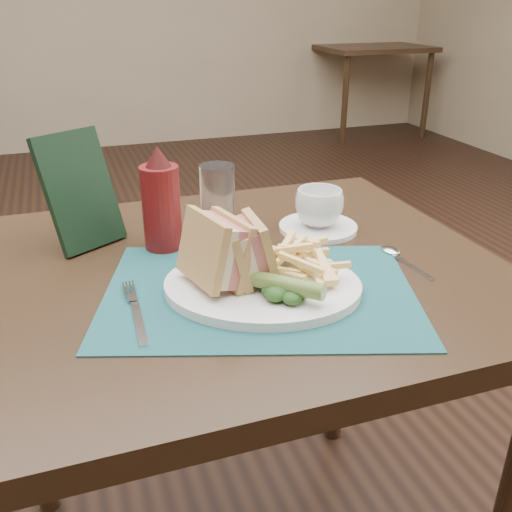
{
  "coord_description": "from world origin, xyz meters",
  "views": [
    {
      "loc": [
        -0.24,
        -1.33,
        1.17
      ],
      "look_at": [
        0.02,
        -0.57,
        0.8
      ],
      "focal_mm": 40.0,
      "sensor_mm": 36.0,
      "label": 1
    }
  ],
  "objects": [
    {
      "name": "wall_back",
      "position": [
        0.0,
        3.5,
        0.0
      ],
      "size": [
        6.0,
        0.0,
        6.0
      ],
      "primitive_type": "plane",
      "rotation": [
        1.57,
        0.0,
        0.0
      ],
      "color": "tan",
      "rests_on": "ground"
    },
    {
      "name": "spoon",
      "position": [
        0.28,
        -0.58,
        0.76
      ],
      "size": [
        0.05,
        0.15,
        0.01
      ],
      "primitive_type": null,
      "rotation": [
        0.0,
        0.0,
        0.1
      ],
      "color": "silver",
      "rests_on": "table_main"
    },
    {
      "name": "fries_pile",
      "position": [
        0.08,
        -0.58,
        0.79
      ],
      "size": [
        0.18,
        0.2,
        0.05
      ],
      "primitive_type": null,
      "color": "#FED57F",
      "rests_on": "plate"
    },
    {
      "name": "kale_garnish",
      "position": [
        0.02,
        -0.67,
        0.78
      ],
      "size": [
        0.11,
        0.08,
        0.03
      ],
      "primitive_type": null,
      "color": "#1A3D16",
      "rests_on": "plate"
    },
    {
      "name": "saucer",
      "position": [
        0.21,
        -0.4,
        0.76
      ],
      "size": [
        0.17,
        0.17,
        0.01
      ],
      "primitive_type": "cylinder",
      "rotation": [
        0.0,
        0.0,
        -0.13
      ],
      "color": "white",
      "rests_on": "table_main"
    },
    {
      "name": "floor",
      "position": [
        0.0,
        0.0,
        0.0
      ],
      "size": [
        7.0,
        7.0,
        0.0
      ],
      "primitive_type": "plane",
      "color": "black",
      "rests_on": "ground"
    },
    {
      "name": "table_main",
      "position": [
        0.0,
        -0.5,
        0.38
      ],
      "size": [
        0.9,
        0.75,
        0.75
      ],
      "primitive_type": null,
      "color": "black",
      "rests_on": "ground"
    },
    {
      "name": "placemat",
      "position": [
        0.02,
        -0.6,
        0.75
      ],
      "size": [
        0.55,
        0.46,
        0.0
      ],
      "primitive_type": "cube",
      "rotation": [
        0.0,
        0.0,
        -0.32
      ],
      "color": "#17494C",
      "rests_on": "table_main"
    },
    {
      "name": "coffee_cup",
      "position": [
        0.21,
        -0.4,
        0.8
      ],
      "size": [
        0.11,
        0.11,
        0.07
      ],
      "primitive_type": "imported",
      "rotation": [
        0.0,
        0.0,
        0.3
      ],
      "color": "white",
      "rests_on": "saucer"
    },
    {
      "name": "table_bg_right",
      "position": [
        2.39,
        3.25,
        0.38
      ],
      "size": [
        0.9,
        0.75,
        0.75
      ],
      "primitive_type": null,
      "color": "black",
      "rests_on": "ground"
    },
    {
      "name": "sandwich_half_a",
      "position": [
        -0.07,
        -0.59,
        0.82
      ],
      "size": [
        0.1,
        0.13,
        0.11
      ],
      "primitive_type": null,
      "rotation": [
        0.0,
        0.24,
        0.25
      ],
      "color": "tan",
      "rests_on": "plate"
    },
    {
      "name": "pickle_spear",
      "position": [
        0.03,
        -0.66,
        0.79
      ],
      "size": [
        0.1,
        0.1,
        0.03
      ],
      "primitive_type": "cylinder",
      "rotation": [
        1.54,
        0.0,
        0.76
      ],
      "color": "#4A6627",
      "rests_on": "plate"
    },
    {
      "name": "fork",
      "position": [
        -0.17,
        -0.61,
        0.76
      ],
      "size": [
        0.04,
        0.17,
        0.01
      ],
      "primitive_type": null,
      "rotation": [
        0.0,
        0.0,
        -0.04
      ],
      "color": "silver",
      "rests_on": "placemat"
    },
    {
      "name": "plate",
      "position": [
        0.02,
        -0.6,
        0.76
      ],
      "size": [
        0.37,
        0.34,
        0.01
      ],
      "primitive_type": null,
      "rotation": [
        0.0,
        0.0,
        -0.4
      ],
      "color": "white",
      "rests_on": "placemat"
    },
    {
      "name": "check_presenter",
      "position": [
        -0.22,
        -0.32,
        0.85
      ],
      "size": [
        0.15,
        0.13,
        0.2
      ],
      "primitive_type": "cube",
      "rotation": [
        -0.31,
        0.0,
        0.54
      ],
      "color": "black",
      "rests_on": "table_main"
    },
    {
      "name": "drinking_glass",
      "position": [
        0.02,
        -0.35,
        0.81
      ],
      "size": [
        0.07,
        0.07,
        0.13
      ],
      "primitive_type": "cylinder",
      "rotation": [
        0.0,
        0.0,
        0.12
      ],
      "color": "white",
      "rests_on": "table_main"
    },
    {
      "name": "ketchup_bottle",
      "position": [
        -0.09,
        -0.39,
        0.84
      ],
      "size": [
        0.07,
        0.07,
        0.19
      ],
      "primitive_type": null,
      "rotation": [
        0.0,
        0.0,
        0.06
      ],
      "color": "#5A0F10",
      "rests_on": "table_main"
    },
    {
      "name": "sandwich_half_b",
      "position": [
        -0.02,
        -0.59,
        0.82
      ],
      "size": [
        0.08,
        0.1,
        0.1
      ],
      "primitive_type": null,
      "rotation": [
        0.0,
        -0.24,
        -0.04
      ],
      "color": "tan",
      "rests_on": "plate"
    }
  ]
}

